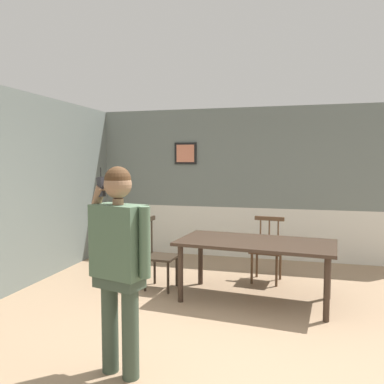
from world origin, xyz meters
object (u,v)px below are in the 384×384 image
object	(u,v)px
person_figure	(120,255)
chair_near_window	(267,249)
dining_table	(256,247)
chair_by_doorway	(158,255)

from	to	relation	value
person_figure	chair_near_window	bearing A→B (deg)	-93.66
chair_near_window	person_figure	xyz separation A→B (m)	(-0.99, -2.92, 0.54)
dining_table	chair_by_doorway	xyz separation A→B (m)	(-1.36, 0.13, -0.21)
dining_table	person_figure	distance (m)	2.26
chair_by_doorway	person_figure	world-z (taller)	person_figure
dining_table	chair_near_window	bearing A→B (deg)	84.35
dining_table	chair_near_window	world-z (taller)	chair_near_window
chair_near_window	chair_by_doorway	xyz separation A→B (m)	(-1.44, -0.74, 0.00)
dining_table	chair_near_window	size ratio (longest dim) A/B	2.15
dining_table	person_figure	xyz separation A→B (m)	(-0.91, -2.05, 0.33)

